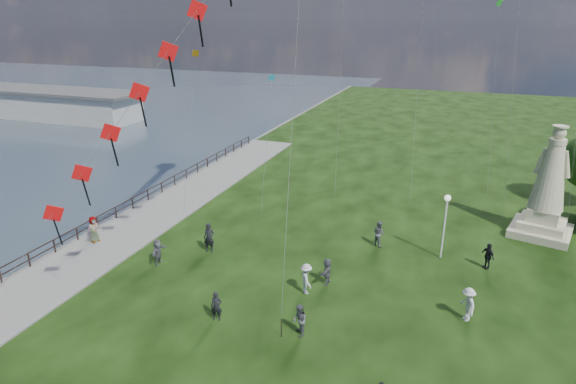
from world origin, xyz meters
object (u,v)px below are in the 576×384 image
at_px(pier_pavilion, 53,103).
at_px(person_10, 94,230).
at_px(person_6, 209,238).
at_px(statue, 547,195).
at_px(person_9, 488,256).
at_px(person_8, 468,304).
at_px(person_2, 306,279).
at_px(lamppost, 446,213).
at_px(person_5, 158,252).
at_px(person_7, 379,233).
at_px(person_11, 327,271).
at_px(person_1, 299,321).
at_px(person_0, 216,306).

distance_m(pier_pavilion, person_10, 50.12).
bearing_deg(person_6, person_10, 175.75).
height_order(pier_pavilion, statue, statue).
bearing_deg(person_9, person_8, -50.15).
height_order(person_2, person_8, person_8).
distance_m(pier_pavilion, lamppost, 65.42).
distance_m(pier_pavilion, person_5, 55.13).
distance_m(statue, person_9, 7.73).
height_order(statue, lamppost, statue).
distance_m(person_7, person_10, 19.13).
distance_m(person_2, person_8, 8.38).
height_order(person_2, person_6, person_6).
bearing_deg(person_2, person_5, 51.13).
relative_size(person_8, person_9, 1.09).
relative_size(person_2, person_8, 0.97).
bearing_deg(pier_pavilion, person_7, -26.57).
height_order(person_5, person_10, person_10).
height_order(person_7, person_9, person_7).
bearing_deg(person_10, person_2, -74.57).
distance_m(person_8, person_9, 6.17).
bearing_deg(person_9, person_2, -95.84).
relative_size(pier_pavilion, person_11, 19.01).
bearing_deg(lamppost, person_5, -157.30).
height_order(person_7, person_10, person_10).
bearing_deg(person_6, person_1, -52.26).
xyz_separation_m(statue, lamppost, (-6.34, -6.02, 0.14)).
bearing_deg(person_8, statue, 132.56).
relative_size(person_8, person_10, 1.01).
height_order(statue, person_9, statue).
relative_size(pier_pavilion, person_2, 17.05).
relative_size(person_1, person_9, 0.99).
distance_m(statue, person_7, 12.00).
bearing_deg(person_11, person_10, -88.14).
bearing_deg(person_11, lamppost, 133.91).
bearing_deg(person_1, person_11, 148.32).
bearing_deg(person_6, person_8, -23.18).
relative_size(person_1, person_2, 0.93).
xyz_separation_m(person_1, person_6, (-8.34, 6.30, 0.15)).
height_order(person_6, person_10, person_6).
bearing_deg(person_6, pier_pavilion, 129.10).
relative_size(lamppost, person_0, 2.73).
distance_m(person_5, person_10, 5.83).
bearing_deg(lamppost, pier_pavilion, 154.71).
relative_size(person_5, person_9, 0.97).
distance_m(person_1, person_9, 13.29).
bearing_deg(person_11, person_5, -82.06).
bearing_deg(person_8, person_0, -96.73).
height_order(lamppost, person_10, lamppost).
relative_size(person_0, person_6, 0.80).
xyz_separation_m(statue, person_1, (-12.22, -16.63, -2.11)).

